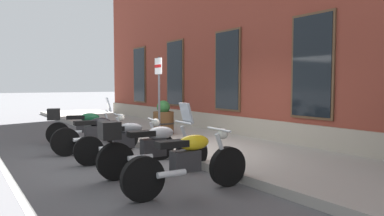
% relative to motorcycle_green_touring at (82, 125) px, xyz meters
% --- Properties ---
extents(ground_plane, '(140.00, 140.00, 0.00)m').
position_rel_motorcycle_green_touring_xyz_m(ground_plane, '(2.81, 1.04, -0.54)').
color(ground_plane, '#4C4C4F').
extents(sidewalk, '(28.20, 3.18, 0.16)m').
position_rel_motorcycle_green_touring_xyz_m(sidewalk, '(2.81, 2.63, -0.46)').
color(sidewalk, gray).
rests_on(sidewalk, ground_plane).
extents(lane_stripe, '(28.20, 0.12, 0.01)m').
position_rel_motorcycle_green_touring_xyz_m(lane_stripe, '(2.81, -2.16, -0.54)').
color(lane_stripe, silver).
rests_on(lane_stripe, ground_plane).
extents(motorcycle_green_touring, '(0.89, 2.07, 1.30)m').
position_rel_motorcycle_green_touring_xyz_m(motorcycle_green_touring, '(0.00, 0.00, 0.00)').
color(motorcycle_green_touring, black).
rests_on(motorcycle_green_touring, ground_plane).
extents(motorcycle_black_naked, '(0.62, 2.12, 0.93)m').
position_rel_motorcycle_green_touring_xyz_m(motorcycle_black_naked, '(1.50, -0.07, -0.07)').
color(motorcycle_black_naked, black).
rests_on(motorcycle_black_naked, ground_plane).
extents(motorcycle_grey_naked, '(0.70, 2.12, 0.92)m').
position_rel_motorcycle_green_touring_xyz_m(motorcycle_grey_naked, '(2.88, 0.10, -0.07)').
color(motorcycle_grey_naked, black).
rests_on(motorcycle_grey_naked, ground_plane).
extents(motorcycle_silver_touring, '(0.62, 2.19, 1.32)m').
position_rel_motorcycle_green_touring_xyz_m(motorcycle_silver_touring, '(4.13, 0.01, 0.01)').
color(motorcycle_silver_touring, black).
rests_on(motorcycle_silver_touring, ground_plane).
extents(motorcycle_yellow_naked, '(0.62, 2.15, 0.97)m').
position_rel_motorcycle_green_touring_xyz_m(motorcycle_yellow_naked, '(5.43, 0.03, -0.06)').
color(motorcycle_yellow_naked, black).
rests_on(motorcycle_yellow_naked, ground_plane).
extents(parking_sign, '(0.36, 0.07, 2.26)m').
position_rel_motorcycle_green_touring_xyz_m(parking_sign, '(1.30, 1.73, 1.08)').
color(parking_sign, '#4C4C51').
rests_on(parking_sign, sidewalk).
extents(barrel_planter, '(0.65, 0.65, 1.03)m').
position_rel_motorcycle_green_touring_xyz_m(barrel_planter, '(0.49, 2.32, 0.05)').
color(barrel_planter, brown).
rests_on(barrel_planter, sidewalk).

